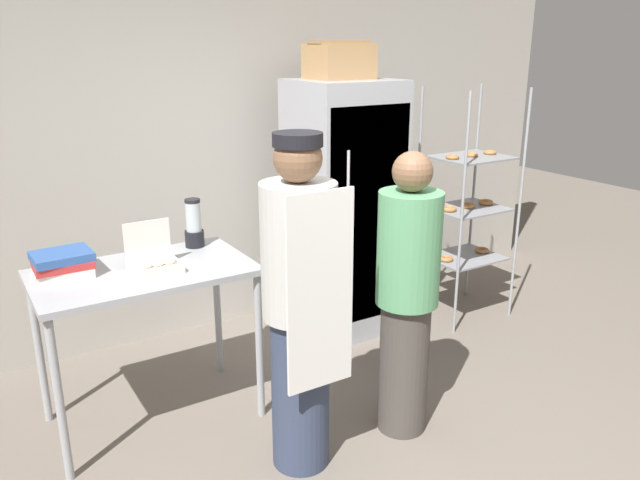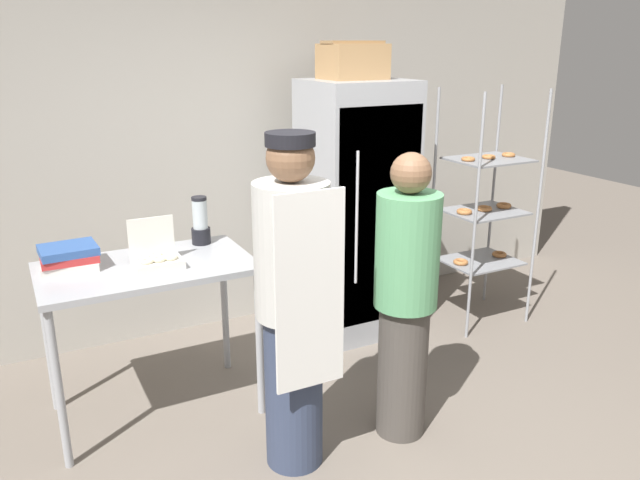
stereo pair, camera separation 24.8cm
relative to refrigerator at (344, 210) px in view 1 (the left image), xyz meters
The scene contains 11 objects.
ground_plane 2.04m from the refrigerator, 110.93° to the right, with size 14.00×14.00×0.00m, color #6B6056.
back_wall 1.09m from the refrigerator, 134.98° to the left, with size 6.40×0.12×3.08m, color #ADA89E.
refrigerator is the anchor object (origin of this frame).
baking_rack 1.01m from the refrigerator, 17.11° to the right, with size 0.63×0.51×1.81m.
prep_counter 1.70m from the refrigerator, 164.54° to the right, with size 1.17×0.69×0.93m.
donut_box 1.66m from the refrigerator, 162.15° to the right, with size 0.26×0.22×0.26m.
blender_pitcher 1.26m from the refrigerator, behind, with size 0.12×0.12×0.30m.
binder_stack 2.04m from the refrigerator, behind, with size 0.31×0.27×0.13m.
cardboard_storage_box 1.06m from the refrigerator, 115.76° to the left, with size 0.42×0.34×0.26m.
person_baker 1.67m from the refrigerator, 131.21° to the right, with size 0.37×0.39×1.74m.
person_customer 1.37m from the refrigerator, 109.33° to the right, with size 0.34×0.34×1.60m.
Camera 1 is at (-1.85, -2.00, 2.13)m, focal length 35.00 mm.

